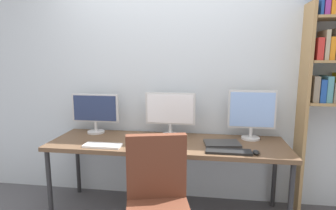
# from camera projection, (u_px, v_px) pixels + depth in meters

# --- Properties ---
(wall_back) EXTENTS (4.65, 0.10, 2.60)m
(wall_back) POSITION_uv_depth(u_px,v_px,m) (173.00, 80.00, 2.98)
(wall_back) COLOR silver
(wall_back) RESTS_ON ground_plane
(desk) EXTENTS (2.25, 0.68, 0.74)m
(desk) POSITION_uv_depth(u_px,v_px,m) (167.00, 147.00, 2.67)
(desk) COLOR brown
(desk) RESTS_ON ground_plane
(monitor_left) EXTENTS (0.51, 0.18, 0.42)m
(monitor_left) POSITION_uv_depth(u_px,v_px,m) (95.00, 111.00, 2.95)
(monitor_left) COLOR silver
(monitor_left) RESTS_ON desk
(monitor_center) EXTENTS (0.51, 0.18, 0.45)m
(monitor_center) POSITION_uv_depth(u_px,v_px,m) (170.00, 112.00, 2.83)
(monitor_center) COLOR silver
(monitor_center) RESTS_ON desk
(monitor_right) EXTENTS (0.46, 0.18, 0.49)m
(monitor_right) POSITION_uv_depth(u_px,v_px,m) (252.00, 113.00, 2.71)
(monitor_right) COLOR silver
(monitor_right) RESTS_ON desk
(keyboard_left) EXTENTS (0.34, 0.13, 0.02)m
(keyboard_left) POSITION_uv_depth(u_px,v_px,m) (103.00, 146.00, 2.52)
(keyboard_left) COLOR silver
(keyboard_left) RESTS_ON desk
(keyboard_right) EXTENTS (0.39, 0.13, 0.02)m
(keyboard_right) POSITION_uv_depth(u_px,v_px,m) (228.00, 151.00, 2.36)
(keyboard_right) COLOR black
(keyboard_right) RESTS_ON desk
(computer_mouse) EXTENTS (0.06, 0.10, 0.03)m
(computer_mouse) POSITION_uv_depth(u_px,v_px,m) (256.00, 152.00, 2.32)
(computer_mouse) COLOR black
(computer_mouse) RESTS_ON desk
(laptop_closed) EXTENTS (0.35, 0.26, 0.02)m
(laptop_closed) POSITION_uv_depth(u_px,v_px,m) (222.00, 144.00, 2.57)
(laptop_closed) COLOR #2D2D2D
(laptop_closed) RESTS_ON desk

